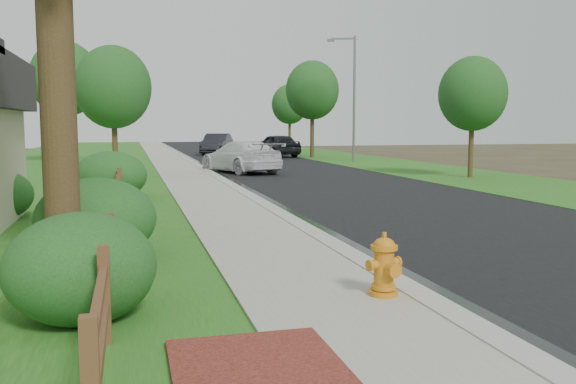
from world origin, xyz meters
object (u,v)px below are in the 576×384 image
object	(u,v)px
ranch_fence	(116,212)
streetlight	(352,91)
fire_hydrant	(384,266)
white_suv	(241,157)
dark_car_mid	(276,145)

from	to	relation	value
ranch_fence	streetlight	xyz separation A→B (m)	(14.05, 24.27, 3.87)
ranch_fence	fire_hydrant	xyz separation A→B (m)	(3.50, -5.18, -0.13)
ranch_fence	white_suv	bearing A→B (deg)	71.88
dark_car_mid	streetlight	xyz separation A→B (m)	(3.25, -6.98, 3.63)
ranch_fence	streetlight	distance (m)	28.31
dark_car_mid	fire_hydrant	bearing A→B (deg)	66.29
white_suv	streetlight	size ratio (longest dim) A/B	0.67
white_suv	streetlight	distance (m)	11.68
white_suv	streetlight	world-z (taller)	streetlight
fire_hydrant	streetlight	xyz separation A→B (m)	(10.55, 29.45, 4.00)
ranch_fence	fire_hydrant	bearing A→B (deg)	-55.94
fire_hydrant	dark_car_mid	world-z (taller)	dark_car_mid
ranch_fence	streetlight	bearing A→B (deg)	59.92
white_suv	dark_car_mid	distance (m)	15.06
fire_hydrant	ranch_fence	bearing A→B (deg)	124.06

